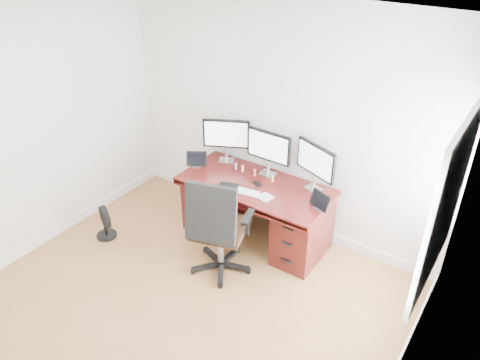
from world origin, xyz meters
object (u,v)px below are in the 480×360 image
Objects in this scene: desk at (256,209)px; monitor_center at (269,148)px; office_chair at (219,242)px; keyboard at (247,192)px; floor_fan at (105,223)px.

desk is 0.72m from monitor_center.
monitor_center reaches higher than desk.
keyboard is at bearing 69.66° from office_chair.
office_chair is 2.13× the size of monitor_center.
office_chair reaches higher than keyboard.
desk is 0.72m from office_chair.
keyboard is at bearing 51.48° from floor_fan.
keyboard is (0.03, -0.47, -0.33)m from monitor_center.
monitor_center is at bearing 86.02° from keyboard.
office_chair is (-0.00, -0.72, -0.02)m from desk.
monitor_center is at bearing 64.49° from floor_fan.
monitor_center is 0.57m from keyboard.
desk is 1.45× the size of office_chair.
keyboard is (0.03, 0.49, 0.37)m from office_chair.
desk is 4.17× the size of floor_fan.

